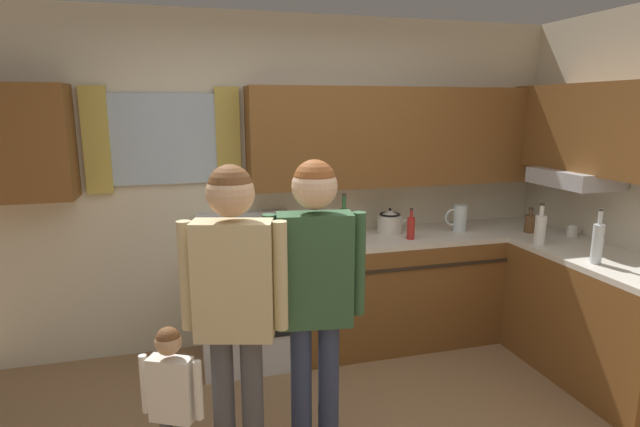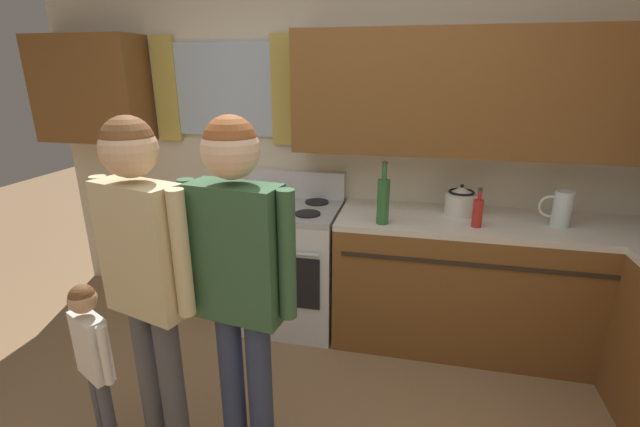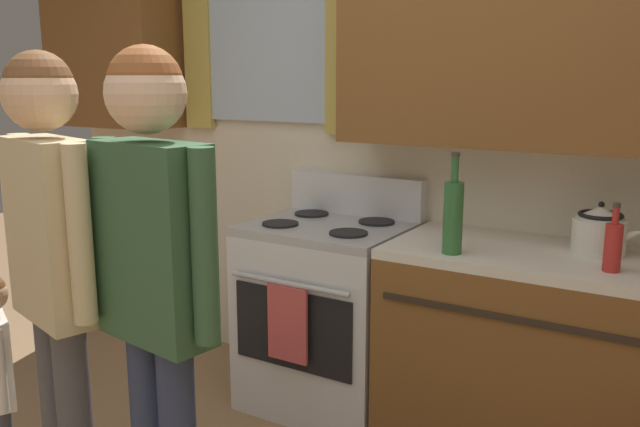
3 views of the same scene
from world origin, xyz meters
name	(u,v)px [view 1 (image 1 of 3)]	position (x,y,z in m)	size (l,w,h in m)	color
back_wall_unit	(296,165)	(0.11, 1.81, 1.46)	(4.60, 0.42, 2.60)	beige
kitchen_counter_run	(484,296)	(1.47, 1.20, 0.45)	(2.24, 1.90, 0.90)	brown
stove_oven	(249,301)	(-0.32, 1.54, 0.47)	(0.72, 0.67, 1.10)	silver
bottle_milk_white	(540,229)	(1.77, 1.00, 1.02)	(0.08, 0.08, 0.31)	white
bottle_sauce_red	(411,227)	(0.92, 1.40, 0.99)	(0.06, 0.06, 0.25)	red
bottle_tall_clear	(598,242)	(1.82, 0.51, 1.04)	(0.07, 0.07, 0.37)	silver
bottle_squat_brown	(530,223)	(1.95, 1.34, 0.98)	(0.08, 0.08, 0.21)	brown
bottle_wine_green	(344,226)	(0.35, 1.33, 1.05)	(0.08, 0.08, 0.39)	#2D6633
mug_ceramic_white	(573,230)	(2.19, 1.13, 0.95)	(0.13, 0.08, 0.09)	white
stovetop_kettle	(390,221)	(0.84, 1.62, 1.00)	(0.27, 0.20, 0.21)	silver
water_pitcher	(459,218)	(1.41, 1.52, 1.01)	(0.19, 0.11, 0.22)	silver
adult_holding_child	(234,293)	(-0.56, 0.23, 1.04)	(0.50, 0.25, 1.65)	#4C4C51
adult_in_plaid	(315,282)	(-0.15, 0.26, 1.04)	(0.51, 0.22, 1.66)	#2D3856
small_child	(172,395)	(-0.87, 0.19, 0.57)	(0.28, 0.17, 0.92)	#4C4C56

